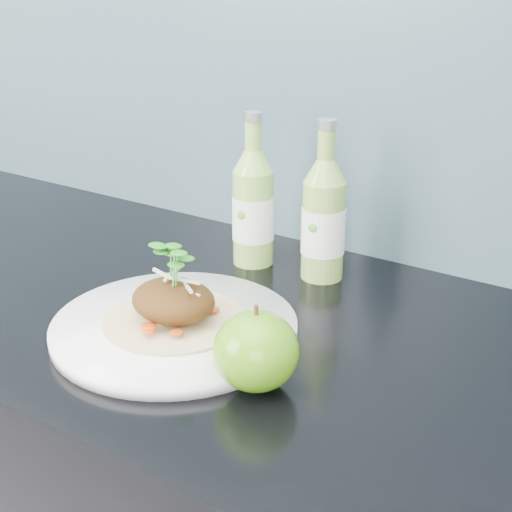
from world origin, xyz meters
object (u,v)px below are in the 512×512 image
(dinner_plate, at_px, (175,327))
(green_apple, at_px, (256,351))
(cider_bottle_left, at_px, (253,208))
(cider_bottle_right, at_px, (323,220))

(dinner_plate, bearing_deg, green_apple, -16.29)
(dinner_plate, xyz_separation_m, cider_bottle_left, (-0.05, 0.24, 0.08))
(green_apple, relative_size, cider_bottle_left, 0.52)
(cider_bottle_left, bearing_deg, dinner_plate, -63.67)
(green_apple, height_order, cider_bottle_right, cider_bottle_right)
(cider_bottle_left, xyz_separation_m, cider_bottle_right, (0.11, 0.01, 0.00))
(dinner_plate, xyz_separation_m, cider_bottle_right, (0.07, 0.25, 0.08))
(cider_bottle_left, bearing_deg, green_apple, -39.96)
(dinner_plate, distance_m, cider_bottle_left, 0.26)
(cider_bottle_left, height_order, cider_bottle_right, same)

